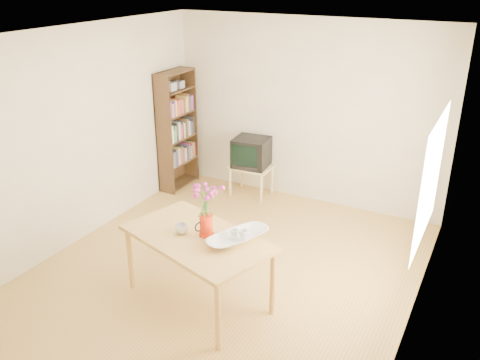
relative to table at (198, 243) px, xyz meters
The scene contains 11 objects.
room 0.89m from the table, 89.00° to the left, with size 4.50×4.50×4.50m.
table is the anchor object (origin of this frame).
tv_stand 2.71m from the table, 105.45° to the left, with size 0.60×0.45×0.46m.
bookshelf 3.03m from the table, 128.10° to the left, with size 0.28×0.70×1.80m.
pitcher 0.20m from the table, 44.99° to the left, with size 0.15×0.21×0.22m.
flowers 0.48m from the table, 44.15° to the left, with size 0.25×0.25×0.36m, color #CD30A3, non-canonical shape.
mug 0.21m from the table, behind, with size 0.12×0.12×0.10m, color white.
bowl 0.49m from the table, 17.22° to the left, with size 0.43×0.43×0.41m, color white.
teacup_a 0.44m from the table, 19.06° to the left, with size 0.07×0.07×0.06m, color white.
teacup_b 0.52m from the table, 17.95° to the left, with size 0.07×0.07×0.07m, color white.
television 2.71m from the table, 105.36° to the left, with size 0.54×0.50×0.43m.
Camera 1 is at (2.44, -4.29, 3.21)m, focal length 38.00 mm.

